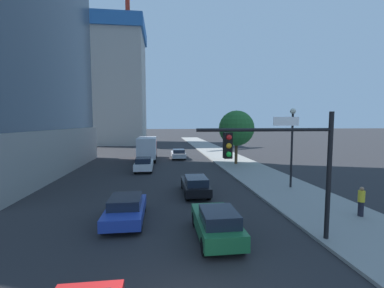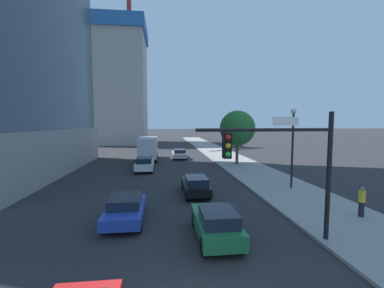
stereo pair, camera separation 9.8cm
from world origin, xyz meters
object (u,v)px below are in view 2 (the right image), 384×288
at_px(traffic_light_pole, 284,155).
at_px(car_silver, 179,154).
at_px(box_truck, 148,148).
at_px(car_blue, 126,209).
at_px(car_white, 145,164).
at_px(street_tree, 237,128).
at_px(car_black, 195,185).
at_px(street_lamp, 293,136).
at_px(construction_building, 114,79).
at_px(car_green, 216,223).
at_px(pedestrian_yellow_shirt, 362,202).

bearing_deg(traffic_light_pole, car_silver, 95.80).
bearing_deg(box_truck, car_blue, -90.00).
height_order(car_white, box_truck, box_truck).
bearing_deg(street_tree, car_blue, -123.62).
bearing_deg(car_silver, box_truck, -159.87).
height_order(car_black, car_white, car_white).
bearing_deg(traffic_light_pole, car_blue, 154.16).
distance_m(car_blue, car_black, 6.29).
distance_m(street_tree, car_blue, 20.26).
relative_size(street_lamp, car_white, 1.37).
height_order(car_silver, car_white, car_white).
distance_m(traffic_light_pole, street_lamp, 9.88).
height_order(car_black, box_truck, box_truck).
relative_size(construction_building, car_white, 8.32).
bearing_deg(box_truck, car_silver, 20.13).
bearing_deg(car_green, street_lamp, 45.21).
bearing_deg(pedestrian_yellow_shirt, construction_building, 113.24).
distance_m(car_blue, car_silver, 23.32).
distance_m(street_tree, car_black, 14.25).
distance_m(traffic_light_pole, car_white, 19.05).
distance_m(car_green, box_truck, 24.32).
bearing_deg(car_blue, car_black, 46.64).
xyz_separation_m(street_tree, pedestrian_yellow_shirt, (1.64, -17.71, -3.55)).
distance_m(construction_building, box_truck, 34.48).
xyz_separation_m(construction_building, street_lamp, (21.83, -46.12, -11.68)).
relative_size(traffic_light_pole, car_silver, 1.25).
xyz_separation_m(traffic_light_pole, car_blue, (-6.99, 3.38, -3.18)).
distance_m(street_tree, car_silver, 9.98).
bearing_deg(box_truck, construction_building, 108.21).
bearing_deg(construction_building, traffic_light_pole, -72.88).
distance_m(car_white, box_truck, 7.35).
relative_size(street_tree, box_truck, 0.83).
relative_size(street_tree, car_black, 1.46).
height_order(construction_building, car_green, construction_building).
bearing_deg(car_white, street_lamp, -36.66).
distance_m(construction_building, car_green, 57.68).
bearing_deg(traffic_light_pole, box_truck, 105.79).
bearing_deg(street_tree, box_truck, 156.63).
bearing_deg(box_truck, street_tree, -23.37).
bearing_deg(car_green, car_blue, 149.12).
relative_size(car_blue, car_green, 1.00).
relative_size(street_tree, car_white, 1.45).
bearing_deg(street_lamp, pedestrian_yellow_shirt, -83.96).
height_order(street_tree, car_black, street_tree).
distance_m(car_black, pedestrian_yellow_shirt, 10.11).
height_order(car_blue, car_black, car_black).
bearing_deg(street_tree, car_black, -119.17).
distance_m(traffic_light_pole, car_silver, 26.62).
height_order(traffic_light_pole, car_blue, traffic_light_pole).
xyz_separation_m(car_white, box_truck, (-0.00, 7.27, 1.05)).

